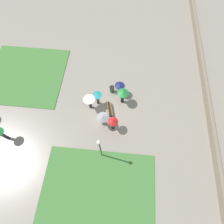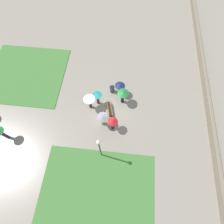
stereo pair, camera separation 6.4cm
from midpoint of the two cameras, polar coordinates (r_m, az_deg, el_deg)
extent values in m
plane|color=gray|center=(18.38, -2.09, 0.98)|extent=(90.00, 90.00, 0.00)
cube|color=#427A38|center=(16.47, -4.65, -23.53)|extent=(6.47, 9.72, 0.06)
cube|color=#427A38|center=(23.03, -26.12, 11.10)|extent=(8.30, 8.77, 0.06)
cube|color=gray|center=(20.12, 29.41, -1.47)|extent=(45.00, 0.35, 0.81)
cube|color=brown|center=(17.92, -0.64, 1.12)|extent=(1.63, 0.83, 0.05)
cube|color=brown|center=(17.68, -1.22, 1.40)|extent=(1.54, 0.47, 0.45)
cube|color=#383D42|center=(17.83, -0.28, -1.16)|extent=(0.18, 0.39, 0.40)
cube|color=#383D42|center=(18.43, -0.97, 2.70)|extent=(0.18, 0.39, 0.40)
cylinder|color=#474C51|center=(14.80, -3.77, -12.14)|extent=(0.12, 0.12, 4.14)
sphere|color=white|center=(12.64, -4.38, -9.81)|extent=(0.32, 0.32, 0.32)
cylinder|color=#335638|center=(19.10, 0.15, 7.40)|extent=(0.48, 0.48, 0.81)
cylinder|color=black|center=(18.74, 0.15, 8.10)|extent=(0.51, 0.51, 0.03)
cylinder|color=#2D2333|center=(17.06, 0.36, -4.52)|extent=(0.43, 0.43, 1.03)
sphere|color=beige|center=(16.48, 0.37, -3.75)|extent=(0.21, 0.21, 0.21)
cylinder|color=#4C4C4F|center=(16.22, 0.38, -3.38)|extent=(0.02, 0.02, 0.35)
cone|color=red|center=(15.93, 0.39, -2.97)|extent=(0.96, 0.96, 0.26)
cylinder|color=black|center=(18.31, 3.55, 4.29)|extent=(0.45, 0.45, 1.16)
sphere|color=beige|center=(17.72, 3.67, 5.39)|extent=(0.20, 0.20, 0.20)
cylinder|color=#4C4C4F|center=(17.49, 3.72, 5.85)|extent=(0.02, 0.02, 0.35)
cone|color=#237A38|center=(17.22, 3.79, 6.39)|extent=(1.15, 1.15, 0.28)
cylinder|color=#1E3328|center=(18.90, 2.59, 6.80)|extent=(0.42, 0.42, 0.96)
sphere|color=tan|center=(18.42, 2.67, 7.77)|extent=(0.21, 0.21, 0.21)
cylinder|color=#4C4C4F|center=(18.18, 2.70, 8.25)|extent=(0.02, 0.02, 0.35)
cone|color=navy|center=(17.93, 2.75, 8.79)|extent=(1.04, 1.04, 0.26)
cylinder|color=#47382D|center=(18.29, -4.48, 3.75)|extent=(0.30, 0.30, 1.07)
sphere|color=brown|center=(17.73, -4.62, 4.77)|extent=(0.23, 0.23, 0.23)
cylinder|color=#4C4C4F|center=(17.48, -4.69, 5.25)|extent=(0.02, 0.02, 0.35)
cone|color=#197075|center=(17.25, -4.76, 5.71)|extent=(0.94, 0.94, 0.19)
cylinder|color=#2D2333|center=(18.10, -6.98, 2.47)|extent=(0.39, 0.39, 1.16)
sphere|color=#997051|center=(17.50, -7.23, 3.51)|extent=(0.20, 0.20, 0.20)
cylinder|color=#4C4C4F|center=(17.27, -7.33, 3.95)|extent=(0.02, 0.02, 0.35)
cone|color=white|center=(17.01, -7.45, 4.44)|extent=(1.16, 1.16, 0.25)
cylinder|color=slate|center=(17.25, -2.75, -3.11)|extent=(0.44, 0.44, 1.01)
sphere|color=tan|center=(16.70, -2.84, -2.32)|extent=(0.19, 0.19, 0.19)
cylinder|color=#4C4C4F|center=(16.45, -2.89, -1.95)|extent=(0.02, 0.02, 0.35)
cone|color=gray|center=(16.20, -2.93, -1.56)|extent=(1.12, 1.12, 0.21)
cylinder|color=#2D2333|center=(19.46, -31.41, -6.56)|extent=(0.36, 0.36, 1.19)
sphere|color=#997051|center=(18.90, -32.41, -5.84)|extent=(0.19, 0.19, 0.19)
camera|label=1|loc=(0.03, -89.89, 0.22)|focal=28.00mm
camera|label=2|loc=(0.03, 90.11, -0.22)|focal=28.00mm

